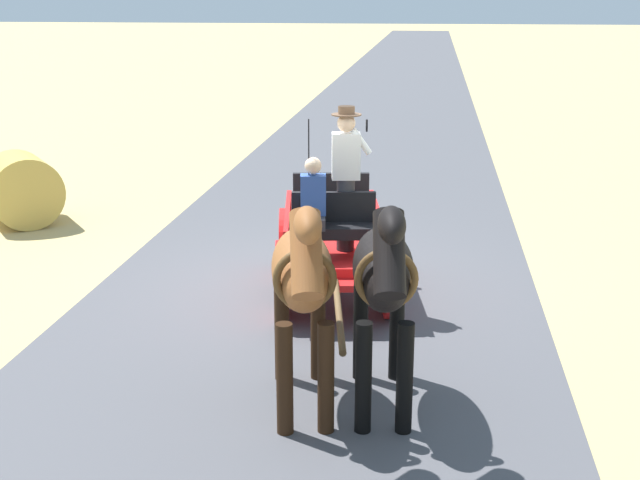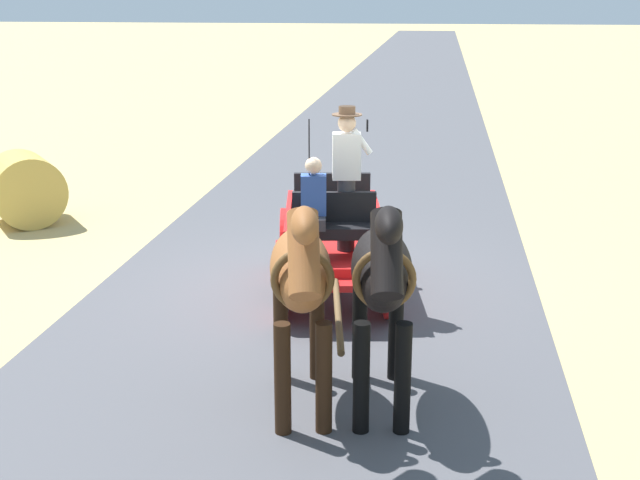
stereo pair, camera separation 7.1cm
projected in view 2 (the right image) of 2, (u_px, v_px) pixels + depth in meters
ground_plane at (318, 284)px, 11.31m from camera, size 200.00×200.00×0.00m
road_surface at (318, 283)px, 11.31m from camera, size 5.85×160.00×0.01m
horse_drawn_carriage at (334, 237)px, 10.58m from camera, size 1.75×4.51×2.50m
horse_near_side at (382, 277)px, 7.53m from camera, size 0.73×2.14×2.21m
horse_off_side at (301, 277)px, 7.53m from camera, size 0.86×2.15×2.21m
hay_bale at (25, 189)px, 14.11m from camera, size 1.62×1.61×1.20m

